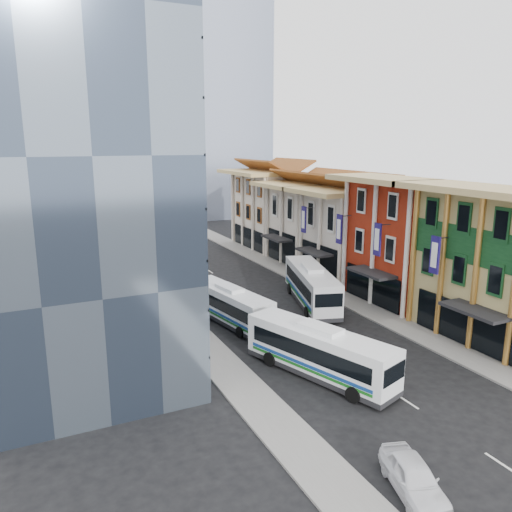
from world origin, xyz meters
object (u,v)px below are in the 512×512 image
office_tower (67,151)px  bus_right (311,285)px  bus_left_far (230,304)px  sedan_left (414,477)px  bus_left_near (319,351)px

office_tower → bus_right: bearing=1.9°
bus_left_far → sedan_left: size_ratio=2.27×
bus_left_near → bus_right: bearing=41.5°
office_tower → bus_left_near: (13.92, -12.78, -13.16)m
office_tower → bus_left_far: office_tower is taller
bus_right → sedan_left: 27.27m
office_tower → bus_left_near: office_tower is taller
office_tower → bus_left_far: bearing=-3.0°
bus_left_far → bus_right: bus_right is taller
office_tower → sedan_left: size_ratio=6.45×
bus_left_far → sedan_left: (-0.89, -23.92, -0.91)m
bus_left_near → bus_right: 15.56m
office_tower → bus_left_near: size_ratio=2.62×
bus_left_near → bus_left_far: size_ratio=1.08×
bus_right → bus_left_far: bearing=-154.1°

